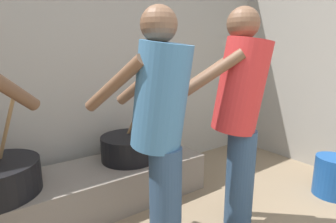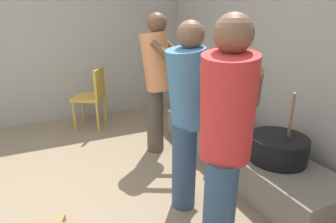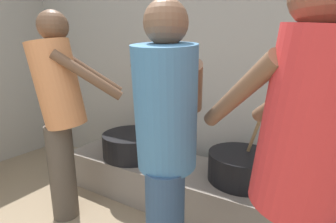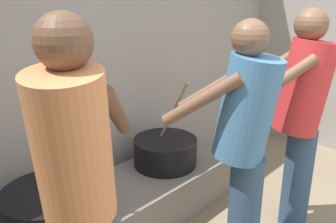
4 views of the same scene
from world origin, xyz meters
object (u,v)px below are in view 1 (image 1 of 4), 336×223
cooking_pot_secondary (129,147)px  bucket_blue_plastic (333,176)px  cook_in_blue_shirt (161,125)px  cook_in_red_shirt (239,111)px

cooking_pot_secondary → bucket_blue_plastic: 1.89m
cook_in_blue_shirt → cook_in_red_shirt: 0.60m
bucket_blue_plastic → cooking_pot_secondary: bearing=143.7°
cook_in_blue_shirt → cook_in_red_shirt: (0.59, -0.08, 0.03)m
cook_in_red_shirt → bucket_blue_plastic: bearing=-11.0°
cook_in_red_shirt → cook_in_blue_shirt: bearing=172.5°
cook_in_blue_shirt → bucket_blue_plastic: 1.86m
cooking_pot_secondary → cook_in_blue_shirt: size_ratio=0.44×
cooking_pot_secondary → cook_in_blue_shirt: bearing=-103.4°
cook_in_blue_shirt → bucket_blue_plastic: (1.70, -0.29, -0.69)m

